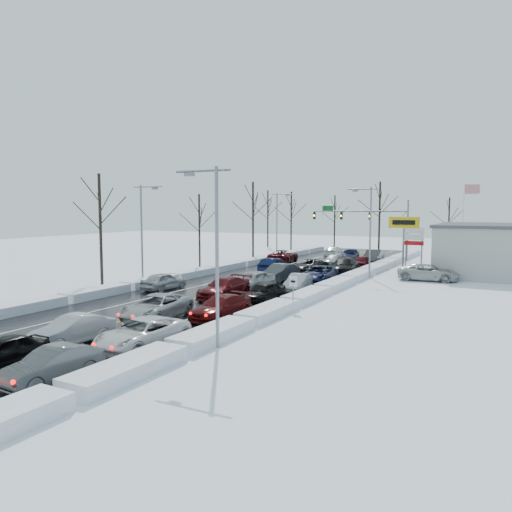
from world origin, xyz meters
The scene contains 46 objects.
ground centered at (0.00, 0.00, 0.00)m, with size 160.00×160.00×0.00m, color silver.
road_surface centered at (0.00, 2.00, 0.01)m, with size 14.00×84.00×0.01m, color black.
snow_bank_left centered at (-7.60, 2.00, 0.00)m, with size 1.77×72.00×0.69m, color white.
snow_bank_right centered at (7.60, 2.00, 0.00)m, with size 1.77×72.00×0.69m, color white.
traffic_signal_mast centered at (3.45, 27.99, 5.48)m, with size 13.28×0.39×8.00m.
tires_plus_sign centered at (10.50, 15.99, 4.99)m, with size 3.20×0.34×6.00m.
used_vehicles_sign centered at (10.50, 22.00, 3.32)m, with size 2.20×0.22×4.65m.
speed_limit_sign centered at (8.20, -8.00, 1.63)m, with size 0.55×0.09×2.35m.
flagpole centered at (15.17, 30.00, 5.93)m, with size 1.87×1.20×10.00m.
streetlight_se centered at (8.30, -18.00, 5.31)m, with size 3.20×0.25×9.00m.
streetlight_ne centered at (8.30, 10.00, 5.31)m, with size 3.20×0.25×9.00m.
streetlight_sw centered at (-8.30, -4.00, 5.31)m, with size 3.20×0.25×9.00m.
streetlight_nw centered at (-8.30, 24.00, 5.31)m, with size 3.20×0.25×9.00m.
tree_left_b centered at (-11.50, -6.00, 6.99)m, with size 4.00×4.00×10.00m.
tree_left_c centered at (-10.50, 8.00, 5.94)m, with size 3.40×3.40×8.50m.
tree_left_d centered at (-11.20, 22.00, 7.33)m, with size 4.20×4.20×10.50m.
tree_left_e centered at (-10.80, 34.00, 6.64)m, with size 3.80×3.80×9.50m.
tree_far_a centered at (-18.00, 40.00, 6.99)m, with size 4.00×4.00×10.00m.
tree_far_b centered at (-6.00, 41.00, 6.29)m, with size 3.60×3.60×9.00m.
tree_far_c centered at (2.00, 39.00, 7.68)m, with size 4.40×4.40×11.00m.
tree_far_d centered at (12.00, 40.50, 5.94)m, with size 3.40×3.40×8.50m.
queued_car_0 centered at (1.94, -25.28, 0.00)m, with size 1.70×4.23×1.44m, color black.
queued_car_1 centered at (1.65, -21.05, 0.00)m, with size 1.56×4.46×1.47m, color #A8ABB0.
queued_car_2 centered at (1.68, -14.44, 0.00)m, with size 2.57×5.57×1.55m, color #9B9FA3.
queued_car_3 centered at (1.58, -6.22, 0.00)m, with size 2.21×5.44×1.58m, color #47090D.
queued_car_4 centered at (1.85, -2.12, 0.00)m, with size 2.00×4.96×1.69m, color #9EA1A6.
queued_car_5 centered at (1.66, 3.65, 0.00)m, with size 1.76×5.04×1.66m, color #3A3C3F.
queued_car_6 centered at (1.64, 11.15, 0.00)m, with size 2.38×5.16×1.43m, color black.
queued_car_7 centered at (1.74, 18.62, 0.00)m, with size 1.89×4.66×1.35m, color #A2A4AA.
queued_car_8 centered at (1.83, 24.67, 0.00)m, with size 1.95×4.85×1.65m, color black.
queued_car_9 centered at (5.33, -25.36, 0.00)m, with size 1.46×4.19×1.38m, color #45484A.
queued_car_10 centered at (5.25, -19.89, 0.00)m, with size 2.46×5.33×1.48m, color silver.
queued_car_11 centered at (5.18, -12.43, 0.00)m, with size 2.03×5.00×1.45m, color #430809.
queued_car_12 centered at (5.05, -6.34, 0.00)m, with size 1.80×4.46×1.52m, color black.
queued_car_13 centered at (5.25, -0.25, 0.00)m, with size 1.48×4.25×1.40m, color #A8ABB1.
queued_car_14 centered at (5.23, 4.50, 0.00)m, with size 2.67×5.79×1.61m, color black.
queued_car_15 centered at (5.39, 11.57, 0.00)m, with size 2.38×5.86×1.70m, color black.
queued_car_16 centered at (5.25, 18.29, 0.00)m, with size 1.62×4.04×1.38m, color #48090F.
queued_car_17 centered at (5.44, 23.00, 0.00)m, with size 1.83×5.24×1.72m, color #383A3D.
oncoming_car_0 centered at (-1.81, 9.25, 0.00)m, with size 1.67×4.78×1.58m, color black.
oncoming_car_1 centered at (-5.24, 19.17, 0.00)m, with size 2.62×5.69×1.58m, color #4A090F.
oncoming_car_2 centered at (-1.79, 28.98, 0.00)m, with size 2.08×5.11×1.48m, color white.
oncoming_car_3 centered at (-5.05, -5.28, 0.00)m, with size 1.77×4.39×1.50m, color #A2A4AA.
parked_car_0 centered at (13.98, 10.88, 0.00)m, with size 2.62×5.68×1.58m, color #B8B8BA.
parked_car_1 centered at (17.11, 15.84, 0.00)m, with size 2.20×5.42×1.57m, color #500A0B.
parked_car_2 centered at (14.95, 22.55, 0.00)m, with size 1.86×4.63×1.58m, color #3A3C3E.
Camera 1 is at (21.76, -38.69, 6.99)m, focal length 35.00 mm.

